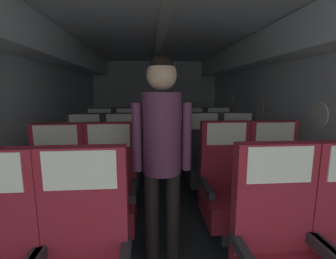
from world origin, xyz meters
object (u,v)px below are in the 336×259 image
at_px(seat_c_left_window, 85,165).
at_px(seat_d_left_aisle, 128,147).
at_px(seat_b_right_window, 227,191).
at_px(seat_c_right_aisle, 238,161).
at_px(seat_b_right_aisle, 276,190).
at_px(seat_d_right_aisle, 219,145).
at_px(seat_c_left_aisle, 122,164).
at_px(seat_d_left_window, 100,147).
at_px(seat_c_right_window, 204,162).
at_px(seat_d_right_window, 191,146).
at_px(flight_attendant, 162,142).
at_px(seat_b_left_aisle, 110,195).
at_px(seat_b_left_window, 56,198).

relative_size(seat_c_left_window, seat_d_left_aisle, 1.00).
xyz_separation_m(seat_b_right_window, seat_c_right_aisle, (0.44, 0.87, 0.00)).
xyz_separation_m(seat_b_right_aisle, seat_d_right_aisle, (0.00, 1.78, 0.00)).
height_order(seat_c_left_aisle, seat_d_left_window, same).
bearing_deg(seat_d_right_aisle, seat_c_right_aisle, -90.87).
xyz_separation_m(seat_c_right_window, seat_d_right_window, (-0.00, 0.89, 0.00)).
relative_size(seat_c_right_window, flight_attendant, 0.67).
height_order(seat_b_right_aisle, seat_d_right_window, same).
height_order(seat_c_right_window, seat_d_right_window, same).
xyz_separation_m(seat_b_right_aisle, seat_d_left_aisle, (-1.48, 1.79, 0.00)).
distance_m(seat_c_left_window, seat_c_right_window, 1.47).
height_order(seat_d_left_aisle, seat_d_right_aisle, same).
bearing_deg(seat_c_right_aisle, seat_c_right_window, 179.42).
bearing_deg(seat_c_right_aisle, seat_d_left_window, 154.82).
distance_m(seat_b_right_window, seat_d_left_window, 2.30).
xyz_separation_m(seat_b_left_aisle, seat_c_right_aisle, (1.48, 0.87, 0.00)).
bearing_deg(seat_b_left_aisle, seat_d_left_aisle, 89.65).
xyz_separation_m(seat_b_right_aisle, seat_c_right_aisle, (-0.01, 0.88, 0.00)).
bearing_deg(seat_b_left_window, seat_d_right_aisle, 42.56).
xyz_separation_m(seat_c_right_window, seat_d_left_aisle, (-1.03, 0.90, 0.00)).
bearing_deg(seat_d_right_window, seat_d_left_window, 179.79).
distance_m(seat_d_left_window, seat_d_left_aisle, 0.45).
xyz_separation_m(seat_c_right_aisle, seat_d_right_aisle, (0.01, 0.89, 0.00)).
xyz_separation_m(seat_b_left_aisle, seat_c_right_window, (1.04, 0.87, 0.00)).
xyz_separation_m(seat_b_right_aisle, seat_d_right_window, (-0.45, 1.78, 0.00)).
relative_size(seat_b_left_window, seat_b_right_window, 1.00).
bearing_deg(seat_b_right_window, seat_d_right_aisle, 75.62).
relative_size(seat_c_left_window, seat_d_left_window, 1.00).
height_order(seat_b_left_window, flight_attendant, flight_attendant).
xyz_separation_m(seat_c_left_window, seat_d_left_window, (-0.00, 0.90, 0.00)).
bearing_deg(seat_b_right_window, seat_c_left_aisle, 139.91).
distance_m(seat_b_right_window, seat_c_left_window, 1.71).
height_order(seat_d_left_window, flight_attendant, flight_attendant).
distance_m(seat_d_left_aisle, flight_attendant, 2.16).
relative_size(seat_c_left_window, seat_c_right_aisle, 1.00).
relative_size(seat_b_left_window, flight_attendant, 0.67).
relative_size(seat_b_right_window, seat_c_right_window, 1.00).
height_order(seat_c_left_aisle, flight_attendant, flight_attendant).
bearing_deg(seat_d_left_aisle, seat_c_right_window, -41.23).
distance_m(seat_c_right_aisle, seat_d_right_aisle, 0.89).
distance_m(seat_b_right_aisle, seat_d_left_window, 2.63).
relative_size(seat_b_right_aisle, flight_attendant, 0.67).
relative_size(seat_d_left_window, seat_d_right_aisle, 1.00).
xyz_separation_m(seat_c_left_window, seat_d_left_aisle, (0.45, 0.90, 0.00)).
bearing_deg(seat_b_left_window, seat_c_right_aisle, 24.69).
distance_m(seat_d_right_aisle, flight_attendant, 2.35).
bearing_deg(seat_c_left_aisle, seat_d_right_aisle, 30.75).
relative_size(seat_c_right_window, seat_d_right_aisle, 1.00).
relative_size(seat_b_right_aisle, seat_d_left_window, 1.00).
xyz_separation_m(seat_b_left_aisle, seat_b_right_window, (1.04, 0.00, 0.00)).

